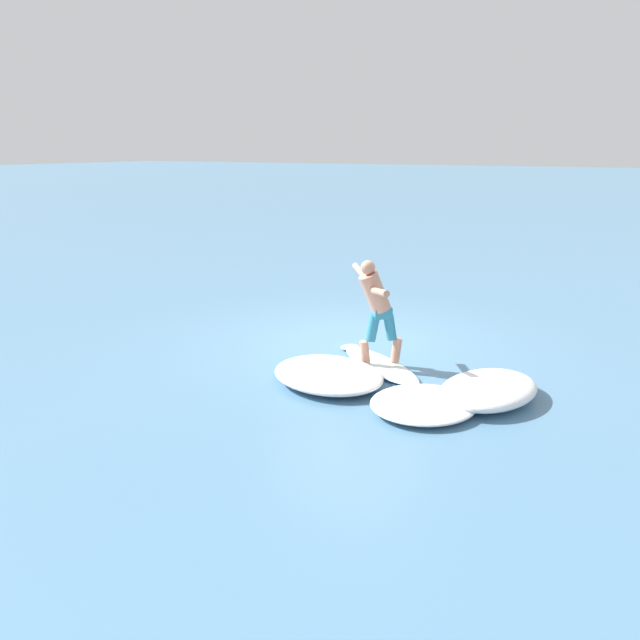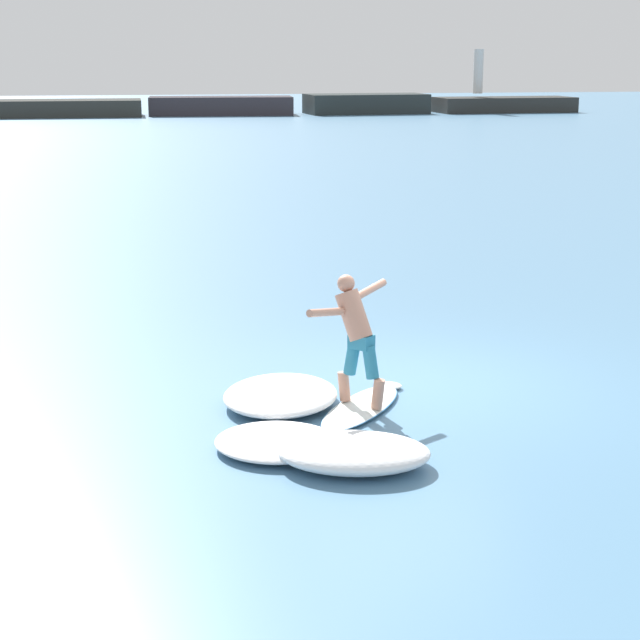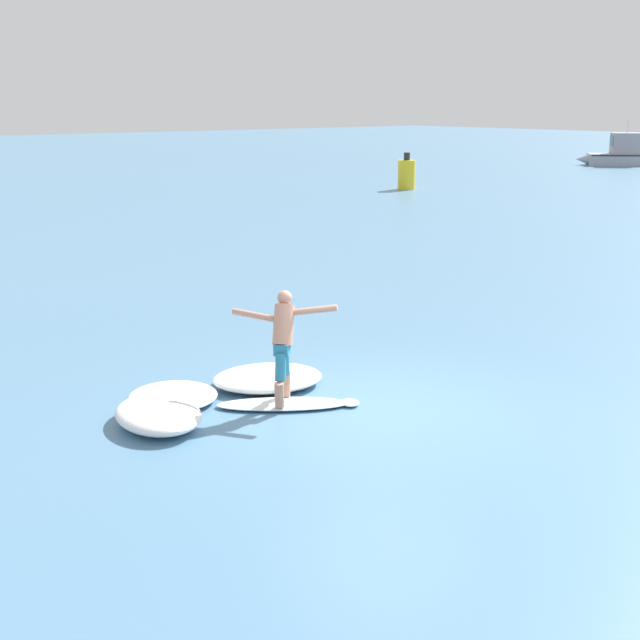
# 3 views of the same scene
# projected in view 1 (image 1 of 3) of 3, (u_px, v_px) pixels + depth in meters

# --- Properties ---
(ground_plane) EXTENTS (200.00, 200.00, 0.00)m
(ground_plane) POSITION_uv_depth(u_px,v_px,m) (351.00, 342.00, 10.42)
(ground_plane) COLOR teal
(surfboard) EXTENTS (1.56, 1.89, 0.21)m
(surfboard) POSITION_uv_depth(u_px,v_px,m) (379.00, 364.00, 9.21)
(surfboard) COLOR white
(surfboard) RESTS_ON ground
(surfer) EXTENTS (1.16, 1.07, 1.54)m
(surfer) POSITION_uv_depth(u_px,v_px,m) (376.00, 304.00, 8.91)
(surfer) COLOR tan
(surfer) RESTS_ON surfboard
(wave_foam_at_tail) EXTENTS (1.78, 1.74, 0.17)m
(wave_foam_at_tail) POSITION_uv_depth(u_px,v_px,m) (423.00, 404.00, 7.69)
(wave_foam_at_tail) COLOR white
(wave_foam_at_tail) RESTS_ON ground
(wave_foam_at_nose) EXTENTS (1.83, 2.01, 0.24)m
(wave_foam_at_nose) POSITION_uv_depth(u_px,v_px,m) (328.00, 374.00, 8.58)
(wave_foam_at_nose) COLOR white
(wave_foam_at_nose) RESTS_ON ground
(wave_foam_beside) EXTENTS (1.78, 1.44, 0.30)m
(wave_foam_beside) POSITION_uv_depth(u_px,v_px,m) (489.00, 389.00, 7.97)
(wave_foam_beside) COLOR white
(wave_foam_beside) RESTS_ON ground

